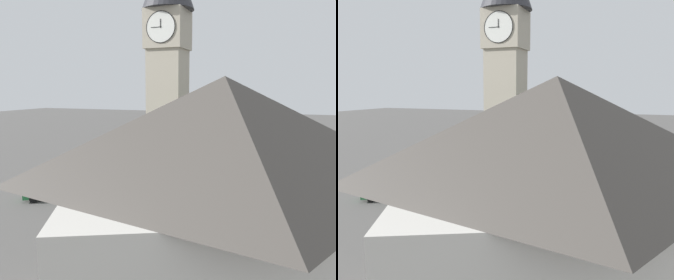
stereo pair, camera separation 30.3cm
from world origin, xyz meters
TOP-DOWN VIEW (x-y plane):
  - ground_plane at (0.00, 0.00)m, footprint 200.00×200.00m
  - clock_tower at (0.00, 0.00)m, footprint 4.50×4.50m
  - car_blue_kerb at (-0.49, 12.09)m, footprint 2.15×4.29m
  - car_silver_kerb at (-9.82, -3.18)m, footprint 4.05×4.17m
  - car_red_corner at (7.90, 6.59)m, footprint 4.32×3.81m
  - car_white_side at (6.01, -4.84)m, footprint 4.35×3.75m
  - car_black_far at (-1.17, -6.26)m, footprint 2.48×4.38m
  - car_green_alley at (-8.50, -9.61)m, footprint 4.46×3.05m
  - pedestrian at (-3.78, 8.57)m, footprint 0.26×0.56m
  - tree at (-7.06, 4.71)m, footprint 4.37×4.37m
  - building_shop_left at (1.71, -19.99)m, footprint 8.10×7.65m
  - building_terrace_right at (-8.62, 17.20)m, footprint 13.22×12.15m
  - lamp_post at (-5.87, 0.54)m, footprint 0.36×0.36m

SIDE VIEW (x-z plane):
  - ground_plane at x=0.00m, z-range 0.00..0.00m
  - car_blue_kerb at x=-0.49m, z-range 0.00..1.53m
  - car_silver_kerb at x=-9.82m, z-range 0.00..1.53m
  - car_red_corner at x=7.90m, z-range 0.00..1.53m
  - car_white_side at x=6.01m, z-range 0.00..1.53m
  - car_black_far at x=-1.17m, z-range 0.00..1.53m
  - car_green_alley at x=-8.50m, z-range 0.00..1.53m
  - pedestrian at x=-3.78m, z-range 0.16..1.86m
  - lamp_post at x=-5.87m, z-range 0.84..5.77m
  - tree at x=-7.06m, z-range 0.98..7.33m
  - building_shop_left at x=1.71m, z-range 0.10..8.71m
  - building_terrace_right at x=-8.62m, z-range 0.11..9.50m
  - clock_tower at x=0.00m, z-range 1.90..24.18m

